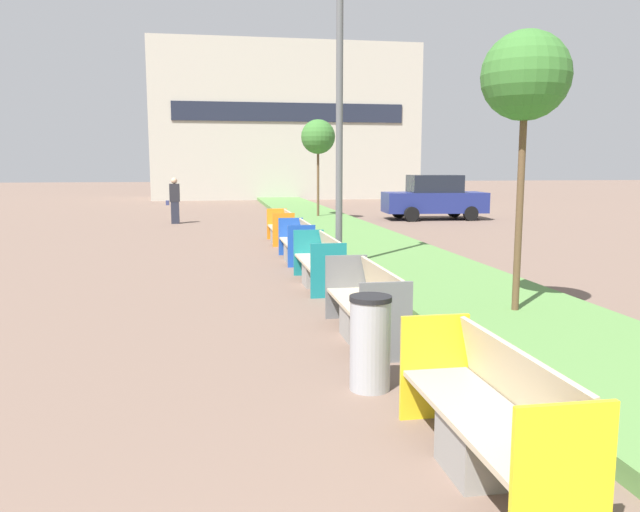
{
  "coord_description": "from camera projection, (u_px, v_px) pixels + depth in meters",
  "views": [
    {
      "loc": [
        -0.99,
        -0.34,
        2.23
      ],
      "look_at": [
        0.9,
        10.79,
        0.6
      ],
      "focal_mm": 35.0,
      "sensor_mm": 36.0,
      "label": 1
    }
  ],
  "objects": [
    {
      "name": "street_lamp_post",
      "position": [
        340.0,
        89.0,
        12.5
      ],
      "size": [
        0.24,
        0.44,
        6.76
      ],
      "color": "#56595B",
      "rests_on": "ground"
    },
    {
      "name": "bench_blue_frame",
      "position": [
        297.0,
        245.0,
        14.79
      ],
      "size": [
        0.65,
        1.99,
        0.94
      ],
      "color": "gray",
      "rests_on": "ground"
    },
    {
      "name": "sapling_tree_near",
      "position": [
        526.0,
        78.0,
        8.52
      ],
      "size": [
        1.22,
        1.22,
        4.07
      ],
      "color": "brown",
      "rests_on": "ground"
    },
    {
      "name": "litter_bin",
      "position": [
        370.0,
        343.0,
        6.23
      ],
      "size": [
        0.42,
        0.42,
        0.96
      ],
      "color": "#9EA0A5",
      "rests_on": "ground"
    },
    {
      "name": "bench_grey_frame",
      "position": [
        366.0,
        310.0,
        8.14
      ],
      "size": [
        0.65,
        2.19,
        0.94
      ],
      "color": "gray",
      "rests_on": "ground"
    },
    {
      "name": "building_backdrop",
      "position": [
        285.0,
        123.0,
        43.23
      ],
      "size": [
        17.92,
        5.66,
        10.34
      ],
      "color": "#B2AD9E",
      "rests_on": "ground"
    },
    {
      "name": "bench_orange_frame",
      "position": [
        281.0,
        230.0,
        18.24
      ],
      "size": [
        0.65,
        1.89,
        0.94
      ],
      "color": "gray",
      "rests_on": "ground"
    },
    {
      "name": "pedestrian_walking",
      "position": [
        175.0,
        200.0,
        24.18
      ],
      "size": [
        0.53,
        0.24,
        1.79
      ],
      "color": "#232633",
      "rests_on": "ground"
    },
    {
      "name": "parked_car_distant",
      "position": [
        434.0,
        198.0,
        26.12
      ],
      "size": [
        4.31,
        2.05,
        1.86
      ],
      "rotation": [
        0.0,
        0.0,
        -0.07
      ],
      "color": "navy",
      "rests_on": "ground"
    },
    {
      "name": "planter_grass_strip",
      "position": [
        418.0,
        269.0,
        13.04
      ],
      "size": [
        2.8,
        120.0,
        0.18
      ],
      "color": "#568442",
      "rests_on": "ground"
    },
    {
      "name": "bench_yellow_frame",
      "position": [
        488.0,
        425.0,
        4.53
      ],
      "size": [
        0.65,
        2.12,
        0.94
      ],
      "color": "gray",
      "rests_on": "ground"
    },
    {
      "name": "sapling_tree_far",
      "position": [
        318.0,
        137.0,
        25.39
      ],
      "size": [
        1.4,
        1.4,
        4.11
      ],
      "color": "brown",
      "rests_on": "ground"
    },
    {
      "name": "bench_teal_frame",
      "position": [
        320.0,
        266.0,
        11.7
      ],
      "size": [
        0.65,
        2.3,
        0.94
      ],
      "color": "gray",
      "rests_on": "ground"
    }
  ]
}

